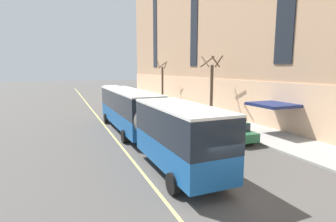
% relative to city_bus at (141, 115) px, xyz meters
% --- Properties ---
extents(ground_plane, '(260.00, 260.00, 0.00)m').
position_rel_city_bus_xyz_m(ground_plane, '(0.91, -9.42, -2.14)').
color(ground_plane, '#4C4947').
extents(sidewalk, '(4.57, 160.00, 0.15)m').
position_rel_city_bus_xyz_m(sidewalk, '(10.18, -6.42, -2.07)').
color(sidewalk, '#9E9B93').
rests_on(sidewalk, ground).
extents(city_bus, '(3.10, 20.61, 3.70)m').
position_rel_city_bus_xyz_m(city_bus, '(0.00, 0.00, 0.00)').
color(city_bus, '#19569E').
rests_on(city_bus, ground).
extents(parked_car_green_1, '(1.91, 4.31, 1.56)m').
position_rel_city_bus_xyz_m(parked_car_green_1, '(6.69, -2.27, -1.36)').
color(parked_car_green_1, '#23603D').
rests_on(parked_car_green_1, ground).
extents(parked_car_darkgray_2, '(2.01, 4.54, 1.56)m').
position_rel_city_bus_xyz_m(parked_car_darkgray_2, '(6.57, 5.85, -1.36)').
color(parked_car_darkgray_2, '#4C4C51').
rests_on(parked_car_darkgray_2, ground).
extents(parked_car_darkgray_3, '(1.99, 4.35, 1.56)m').
position_rel_city_bus_xyz_m(parked_car_darkgray_3, '(6.57, 20.66, -1.36)').
color(parked_car_darkgray_3, '#4C4C51').
rests_on(parked_car_darkgray_3, ground).
extents(parked_car_red_5, '(1.95, 4.69, 1.56)m').
position_rel_city_bus_xyz_m(parked_car_red_5, '(6.62, 14.31, -1.36)').
color(parked_car_red_5, '#B21E19').
rests_on(parked_car_red_5, ground).
extents(street_tree_far_uptown, '(1.95, 1.95, 6.88)m').
position_rel_city_bus_xyz_m(street_tree_far_uptown, '(9.96, 6.32, 1.63)').
color(street_tree_far_uptown, brown).
rests_on(street_tree_far_uptown, sidewalk).
extents(street_tree_far_downtown, '(1.51, 1.47, 6.81)m').
position_rel_city_bus_xyz_m(street_tree_far_downtown, '(9.96, 21.50, 1.36)').
color(street_tree_far_downtown, brown).
rests_on(street_tree_far_downtown, sidewalk).
extents(lane_centerline, '(0.16, 140.00, 0.01)m').
position_rel_city_bus_xyz_m(lane_centerline, '(-1.70, -6.42, -2.14)').
color(lane_centerline, '#E0D66B').
rests_on(lane_centerline, ground).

